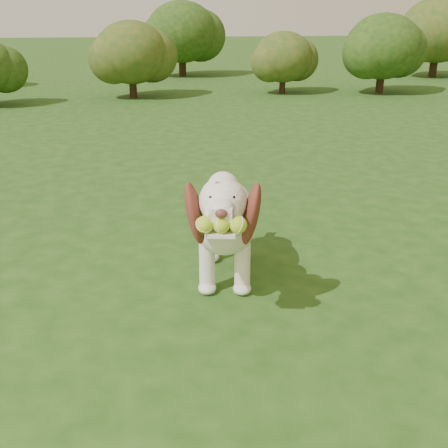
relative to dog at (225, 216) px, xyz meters
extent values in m
plane|color=#1D4513|center=(0.47, 0.41, -0.47)|extent=(80.00, 80.00, 0.00)
ellipsoid|color=white|center=(0.02, 0.12, -0.04)|extent=(0.51, 0.81, 0.40)
ellipsoid|color=white|center=(-0.03, -0.16, 0.00)|extent=(0.45, 0.45, 0.39)
ellipsoid|color=white|center=(0.07, 0.38, -0.05)|extent=(0.41, 0.41, 0.35)
cylinder|color=white|center=(-0.06, -0.30, 0.11)|extent=(0.26, 0.34, 0.30)
sphere|color=white|center=(-0.08, -0.45, 0.25)|extent=(0.32, 0.32, 0.27)
sphere|color=white|center=(-0.08, -0.43, 0.33)|extent=(0.21, 0.21, 0.18)
cube|color=white|center=(-0.11, -0.60, 0.25)|extent=(0.14, 0.18, 0.07)
ellipsoid|color=#592D28|center=(-0.12, -0.68, 0.26)|extent=(0.07, 0.05, 0.05)
cube|color=white|center=(-0.11, -0.62, 0.14)|extent=(0.18, 0.19, 0.02)
ellipsoid|color=brown|center=(-0.24, -0.41, 0.17)|extent=(0.19, 0.26, 0.42)
ellipsoid|color=brown|center=(0.08, -0.47, 0.17)|extent=(0.18, 0.28, 0.42)
cylinder|color=white|center=(0.10, 0.53, -0.01)|extent=(0.10, 0.20, 0.15)
cylinder|color=white|center=(-0.14, -0.12, -0.30)|extent=(0.12, 0.12, 0.34)
cylinder|color=white|center=(0.09, -0.16, -0.30)|extent=(0.12, 0.12, 0.34)
cylinder|color=white|center=(-0.05, 0.38, -0.30)|extent=(0.12, 0.12, 0.34)
cylinder|color=white|center=(0.18, 0.33, -0.30)|extent=(0.12, 0.12, 0.34)
sphere|color=#ADE02D|center=(-0.21, -0.65, 0.20)|extent=(0.11, 0.11, 0.09)
sphere|color=#ADE02D|center=(-0.12, -0.66, 0.20)|extent=(0.11, 0.11, 0.09)
sphere|color=#ADE02D|center=(-0.03, -0.68, 0.20)|extent=(0.11, 0.11, 0.09)
cylinder|color=#382314|center=(2.66, 9.13, -0.26)|extent=(0.13, 0.13, 0.43)
ellipsoid|color=#1A3E13|center=(2.66, 9.13, 0.31)|extent=(1.29, 1.29, 1.10)
cylinder|color=#382314|center=(-0.65, 8.93, -0.22)|extent=(0.16, 0.16, 0.51)
ellipsoid|color=#1A3E13|center=(-0.65, 8.93, 0.45)|extent=(1.52, 1.52, 1.29)
cylinder|color=#382314|center=(4.82, 8.81, -0.20)|extent=(0.17, 0.17, 0.55)
ellipsoid|color=#1A3E13|center=(4.82, 8.81, 0.54)|extent=(1.65, 1.65, 1.40)
cylinder|color=#382314|center=(7.66, 11.82, -0.13)|extent=(0.21, 0.21, 0.68)
ellipsoid|color=#1A3E13|center=(7.66, 11.82, 0.78)|extent=(2.05, 2.05, 1.74)
cylinder|color=#382314|center=(0.73, 13.05, -0.15)|extent=(0.20, 0.20, 0.65)
ellipsoid|color=#1A3E13|center=(0.73, 13.05, 0.72)|extent=(1.96, 1.96, 1.67)
camera|label=1|loc=(-0.51, -3.38, 1.24)|focal=45.00mm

